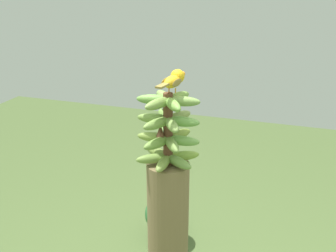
{
  "coord_description": "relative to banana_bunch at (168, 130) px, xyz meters",
  "views": [
    {
      "loc": [
        -0.52,
        1.57,
        1.99
      ],
      "look_at": [
        0.0,
        0.0,
        1.37
      ],
      "focal_mm": 44.02,
      "sensor_mm": 36.0,
      "label": 1
    }
  ],
  "objects": [
    {
      "name": "perched_bird",
      "position": [
        -0.02,
        -0.03,
        0.22
      ],
      "size": [
        0.08,
        0.22,
        0.09
      ],
      "color": "#C68933",
      "rests_on": "banana_bunch"
    },
    {
      "name": "tropical_shrub",
      "position": [
        0.36,
        -0.99,
        -1.1
      ],
      "size": [
        0.3,
        0.3,
        0.4
      ],
      "color": "brown",
      "rests_on": "ground"
    },
    {
      "name": "banana_bunch",
      "position": [
        0.0,
        0.0,
        0.0
      ],
      "size": [
        0.28,
        0.29,
        0.33
      ],
      "color": "brown",
      "rests_on": "banana_tree"
    }
  ]
}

